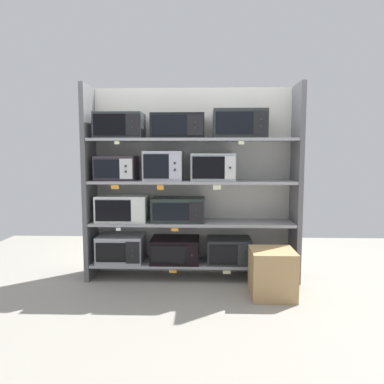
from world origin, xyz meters
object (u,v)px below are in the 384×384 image
at_px(microwave_2, 229,250).
at_px(microwave_3, 123,208).
at_px(microwave_4, 178,210).
at_px(microwave_6, 163,166).
at_px(microwave_8, 120,126).
at_px(microwave_0, 121,248).
at_px(microwave_10, 240,124).
at_px(microwave_9, 178,126).
at_px(shipping_carton, 272,273).
at_px(microwave_5, 116,168).
at_px(microwave_7, 213,167).
at_px(microwave_1, 175,250).

relative_size(microwave_2, microwave_3, 0.87).
distance_m(microwave_4, microwave_6, 0.51).
bearing_deg(microwave_8, microwave_0, 176.94).
relative_size(microwave_2, microwave_10, 0.85).
relative_size(microwave_4, microwave_9, 1.02).
height_order(microwave_8, microwave_9, microwave_8).
xyz_separation_m(microwave_2, microwave_10, (0.10, 0.00, 1.39)).
bearing_deg(microwave_3, shipping_carton, -18.09).
relative_size(microwave_3, microwave_5, 1.28).
bearing_deg(microwave_5, microwave_3, -0.23).
bearing_deg(microwave_10, microwave_7, -179.97).
xyz_separation_m(microwave_0, shipping_carton, (1.60, -0.52, -0.10)).
bearing_deg(microwave_4, shipping_carton, -28.40).
bearing_deg(shipping_carton, microwave_4, 151.60).
bearing_deg(microwave_7, microwave_10, 0.03).
bearing_deg(microwave_1, microwave_10, -0.00).
relative_size(microwave_7, microwave_10, 0.83).
relative_size(microwave_0, microwave_7, 1.06).
relative_size(microwave_2, microwave_6, 1.15).
bearing_deg(microwave_4, microwave_6, -179.88).
xyz_separation_m(microwave_4, microwave_8, (-0.64, -0.00, 0.92)).
distance_m(microwave_3, microwave_8, 0.91).
xyz_separation_m(microwave_4, microwave_6, (-0.16, -0.00, 0.49)).
xyz_separation_m(microwave_2, microwave_9, (-0.56, 0.00, 1.37)).
bearing_deg(microwave_9, microwave_0, 179.98).
bearing_deg(microwave_3, microwave_5, 179.77).
relative_size(microwave_6, microwave_7, 0.88).
bearing_deg(microwave_9, microwave_4, 158.03).
height_order(microwave_1, microwave_5, microwave_5).
height_order(microwave_9, shipping_carton, microwave_9).
height_order(microwave_2, microwave_7, microwave_7).
distance_m(microwave_7, microwave_9, 0.58).
bearing_deg(microwave_2, microwave_5, 179.99).
distance_m(microwave_3, microwave_4, 0.62).
bearing_deg(microwave_1, microwave_0, 179.98).
distance_m(microwave_5, microwave_10, 1.43).
bearing_deg(microwave_2, microwave_9, 179.98).
bearing_deg(microwave_3, microwave_1, 0.01).
bearing_deg(microwave_9, microwave_8, -179.98).
xyz_separation_m(microwave_4, microwave_10, (0.67, -0.00, 0.94)).
relative_size(microwave_1, shipping_carton, 1.15).
bearing_deg(microwave_7, microwave_9, 179.98).
bearing_deg(microwave_8, microwave_5, 179.56).
height_order(microwave_4, microwave_7, microwave_7).
bearing_deg(microwave_8, microwave_6, 0.01).
bearing_deg(microwave_10, microwave_4, 179.99).
bearing_deg(microwave_6, microwave_10, 0.01).
xyz_separation_m(microwave_5, microwave_10, (1.35, -0.00, 0.48)).
height_order(microwave_2, shipping_carton, shipping_carton).
relative_size(microwave_2, microwave_5, 1.12).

